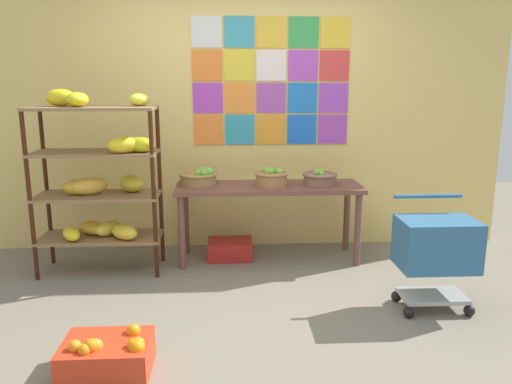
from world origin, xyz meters
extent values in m
plane|color=slate|center=(0.00, 0.00, 0.00)|extent=(9.20, 9.20, 0.00)
cube|color=#EDCD70|center=(0.00, 1.63, 1.42)|extent=(5.10, 0.06, 2.85)
cube|color=silver|center=(-0.37, 1.59, 2.08)|extent=(0.28, 0.01, 0.28)
cube|color=teal|center=(-0.07, 1.59, 2.08)|extent=(0.28, 0.01, 0.28)
cube|color=gold|center=(0.23, 1.59, 2.08)|extent=(0.28, 0.01, 0.28)
cube|color=green|center=(0.54, 1.59, 2.08)|extent=(0.28, 0.01, 0.28)
cube|color=yellow|center=(0.84, 1.59, 2.08)|extent=(0.28, 0.01, 0.28)
cube|color=orange|center=(-0.37, 1.59, 1.78)|extent=(0.28, 0.01, 0.28)
cube|color=yellow|center=(-0.07, 1.59, 1.78)|extent=(0.28, 0.01, 0.28)
cube|color=white|center=(0.23, 1.59, 1.78)|extent=(0.28, 0.01, 0.28)
cube|color=#AD48C0|center=(0.54, 1.59, 1.78)|extent=(0.28, 0.01, 0.28)
cube|color=#E13F3C|center=(0.84, 1.59, 1.78)|extent=(0.28, 0.01, 0.28)
cube|color=#AE3FC0|center=(-0.37, 1.59, 1.47)|extent=(0.28, 0.01, 0.28)
cube|color=orange|center=(-0.07, 1.59, 1.47)|extent=(0.28, 0.01, 0.28)
cube|color=#A24DAA|center=(0.23, 1.59, 1.47)|extent=(0.28, 0.01, 0.28)
cube|color=blue|center=(0.54, 1.59, 1.47)|extent=(0.28, 0.01, 0.28)
cube|color=purple|center=(0.84, 1.59, 1.47)|extent=(0.28, 0.01, 0.28)
cube|color=orange|center=(-0.37, 1.59, 1.17)|extent=(0.28, 0.01, 0.28)
cube|color=teal|center=(-0.07, 1.59, 1.17)|extent=(0.28, 0.01, 0.28)
cube|color=orange|center=(0.23, 1.59, 1.17)|extent=(0.28, 0.01, 0.28)
cube|color=blue|center=(0.54, 1.59, 1.17)|extent=(0.28, 0.01, 0.28)
cube|color=purple|center=(0.84, 1.59, 1.17)|extent=(0.28, 0.01, 0.28)
cylinder|color=#3D1B0B|center=(-1.80, 0.77, 0.71)|extent=(0.04, 0.04, 1.42)
cylinder|color=#3D1B0B|center=(-0.80, 0.77, 0.71)|extent=(0.04, 0.04, 1.42)
cylinder|color=#3D1B0B|center=(-1.80, 1.16, 0.71)|extent=(0.04, 0.04, 1.42)
cylinder|color=#3D1B0B|center=(-0.80, 1.16, 0.71)|extent=(0.04, 0.04, 1.42)
cube|color=olive|center=(-1.30, 0.96, 0.30)|extent=(1.04, 0.43, 0.03)
ellipsoid|color=yellow|center=(-1.23, 0.96, 0.38)|extent=(0.24, 0.28, 0.12)
ellipsoid|color=yellow|center=(-1.38, 1.01, 0.37)|extent=(0.34, 0.32, 0.12)
ellipsoid|color=yellow|center=(-1.52, 0.85, 0.37)|extent=(0.24, 0.29, 0.11)
ellipsoid|color=yellow|center=(-1.07, 0.85, 0.38)|extent=(0.32, 0.31, 0.13)
cube|color=olive|center=(-1.30, 0.96, 0.67)|extent=(1.04, 0.43, 0.02)
ellipsoid|color=yellow|center=(-1.03, 1.05, 0.76)|extent=(0.30, 0.30, 0.15)
ellipsoid|color=gold|center=(-1.46, 0.96, 0.75)|extent=(0.27, 0.18, 0.13)
ellipsoid|color=yellow|center=(-1.36, 0.96, 0.76)|extent=(0.33, 0.27, 0.15)
cube|color=olive|center=(-1.30, 0.96, 1.04)|extent=(1.04, 0.43, 0.02)
ellipsoid|color=yellow|center=(-1.03, 0.85, 1.12)|extent=(0.33, 0.27, 0.13)
ellipsoid|color=yellow|center=(-0.91, 0.89, 1.12)|extent=(0.29, 0.24, 0.13)
cube|color=olive|center=(-1.30, 0.96, 1.41)|extent=(1.04, 0.43, 0.02)
ellipsoid|color=yellow|center=(-1.41, 0.93, 1.49)|extent=(0.20, 0.23, 0.12)
ellipsoid|color=yellow|center=(-1.58, 1.07, 1.50)|extent=(0.28, 0.20, 0.14)
ellipsoid|color=yellow|center=(-0.93, 1.08, 1.48)|extent=(0.23, 0.25, 0.11)
cube|color=brown|center=(0.18, 1.17, 0.69)|extent=(1.68, 0.55, 0.04)
cylinder|color=brown|center=(-0.60, 0.95, 0.33)|extent=(0.06, 0.06, 0.67)
cylinder|color=brown|center=(0.96, 0.95, 0.33)|extent=(0.06, 0.06, 0.67)
cylinder|color=brown|center=(-0.60, 1.38, 0.33)|extent=(0.06, 0.06, 0.67)
cylinder|color=brown|center=(0.96, 1.38, 0.33)|extent=(0.06, 0.06, 0.67)
cylinder|color=#A87346|center=(0.20, 1.12, 0.76)|extent=(0.28, 0.28, 0.12)
torus|color=#A97844|center=(0.20, 1.12, 0.82)|extent=(0.30, 0.30, 0.02)
sphere|color=#77B33C|center=(0.20, 1.12, 0.84)|extent=(0.07, 0.07, 0.07)
sphere|color=#7BAE3A|center=(0.17, 1.13, 0.83)|extent=(0.08, 0.08, 0.08)
sphere|color=#7BAE45|center=(0.17, 1.18, 0.84)|extent=(0.08, 0.08, 0.08)
sphere|color=#75C036|center=(0.27, 1.15, 0.83)|extent=(0.07, 0.07, 0.07)
cylinder|color=#8E644B|center=(0.65, 1.17, 0.75)|extent=(0.29, 0.29, 0.09)
torus|color=#89654F|center=(0.65, 1.17, 0.80)|extent=(0.32, 0.32, 0.03)
sphere|color=#7FC443|center=(0.67, 1.18, 0.80)|extent=(0.05, 0.05, 0.05)
sphere|color=#76C430|center=(0.64, 1.22, 0.81)|extent=(0.06, 0.06, 0.06)
sphere|color=#6FC044|center=(0.62, 1.19, 0.81)|extent=(0.05, 0.05, 0.05)
sphere|color=#86C538|center=(0.67, 1.27, 0.81)|extent=(0.06, 0.06, 0.06)
cylinder|color=#A57E49|center=(-0.46, 1.24, 0.75)|extent=(0.33, 0.33, 0.10)
torus|color=#A28545|center=(-0.46, 1.24, 0.80)|extent=(0.36, 0.36, 0.03)
sphere|color=#7EB043|center=(-0.44, 1.25, 0.82)|extent=(0.08, 0.08, 0.08)
sphere|color=#73BB36|center=(-0.46, 1.22, 0.81)|extent=(0.07, 0.07, 0.07)
sphere|color=#7ABA3C|center=(-0.42, 1.28, 0.82)|extent=(0.08, 0.08, 0.08)
sphere|color=#78B541|center=(-0.40, 1.18, 0.82)|extent=(0.07, 0.07, 0.07)
sphere|color=#75BC4A|center=(-0.36, 1.22, 0.82)|extent=(0.09, 0.09, 0.09)
cube|color=#AD221B|center=(-0.18, 1.20, 0.09)|extent=(0.41, 0.31, 0.17)
cube|color=red|center=(-0.89, -0.66, 0.10)|extent=(0.49, 0.37, 0.19)
sphere|color=orange|center=(-0.72, -0.73, 0.20)|extent=(0.08, 0.08, 0.08)
sphere|color=orange|center=(-0.75, -0.57, 0.20)|extent=(0.09, 0.09, 0.09)
sphere|color=orange|center=(-0.70, -0.69, 0.19)|extent=(0.07, 0.07, 0.07)
sphere|color=orange|center=(-0.97, -0.77, 0.20)|extent=(0.07, 0.07, 0.07)
sphere|color=orange|center=(-0.95, -0.74, 0.21)|extent=(0.09, 0.09, 0.09)
sphere|color=orange|center=(-0.93, -0.72, 0.20)|extent=(0.09, 0.09, 0.09)
sphere|color=orange|center=(-0.70, -0.75, 0.20)|extent=(0.09, 0.09, 0.09)
sphere|color=orange|center=(-1.03, -0.74, 0.21)|extent=(0.08, 0.08, 0.08)
sphere|color=black|center=(1.07, -0.09, 0.04)|extent=(0.08, 0.08, 0.08)
sphere|color=black|center=(1.51, -0.09, 0.04)|extent=(0.08, 0.08, 0.08)
sphere|color=black|center=(1.07, 0.18, 0.04)|extent=(0.08, 0.08, 0.08)
sphere|color=black|center=(1.51, 0.18, 0.04)|extent=(0.08, 0.08, 0.08)
cube|color=#A5A8AD|center=(1.29, 0.05, 0.10)|extent=(0.46, 0.29, 0.03)
cube|color=#2E6697|center=(1.29, 0.05, 0.50)|extent=(0.54, 0.37, 0.36)
cylinder|color=#2E6697|center=(1.29, 0.26, 0.80)|extent=(0.51, 0.03, 0.03)
camera|label=1|loc=(-0.18, -3.28, 1.63)|focal=35.17mm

